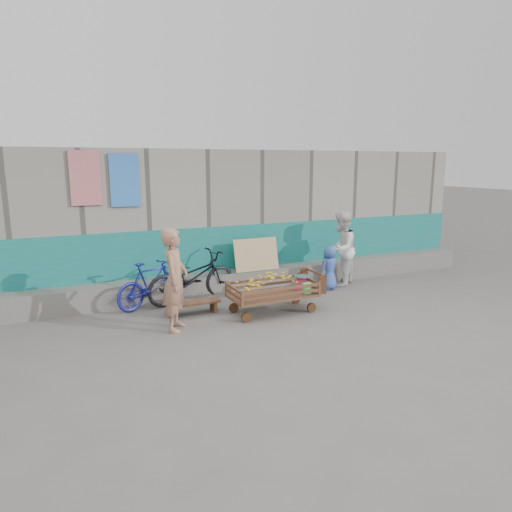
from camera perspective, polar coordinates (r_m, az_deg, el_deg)
name	(u,v)px	position (r m, az deg, el deg)	size (l,w,h in m)	color
ground	(295,325)	(7.92, 4.88, -8.59)	(80.00, 80.00, 0.00)	#5D5A55
building_wall	(214,215)	(11.20, -5.32, 5.07)	(12.00, 3.50, 3.00)	gray
banana_cart	(271,286)	(8.38, 1.94, -3.82)	(1.74, 0.79, 0.74)	#4F311D
bench	(193,305)	(8.46, -7.83, -6.07)	(0.97, 0.29, 0.24)	#4F311D
vendor_man	(175,280)	(7.56, -10.10, -2.96)	(0.62, 0.41, 1.70)	#A67258
woman	(341,249)	(10.38, 10.60, 0.90)	(0.81, 0.63, 1.67)	white
child	(329,268)	(10.05, 9.16, -1.49)	(0.47, 0.30, 0.96)	#395AB1
bicycle_dark	(192,277)	(9.14, -7.99, -2.62)	(0.67, 1.91, 1.00)	black
bicycle_blue	(151,284)	(8.96, -12.99, -3.45)	(0.42, 1.49, 0.90)	navy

